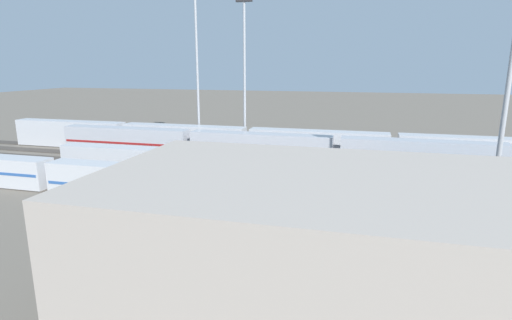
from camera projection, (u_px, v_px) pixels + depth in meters
The scene contains 15 objects.
ground_plane at pixel (272, 178), 57.48m from camera, with size 400.00×400.00×0.00m, color #60594F.
track_bed_0 at pixel (288, 159), 69.24m from camera, with size 140.00×2.80×0.12m, color #3D3833.
track_bed_1 at pixel (283, 166), 64.53m from camera, with size 140.00×2.80×0.12m, color #3D3833.
track_bed_2 at pixel (276, 173), 59.82m from camera, with size 140.00×2.80×0.12m, color #3D3833.
track_bed_3 at pixel (269, 183), 55.11m from camera, with size 140.00×2.80×0.12m, color #3D3833.
track_bed_4 at pixel (260, 194), 50.41m from camera, with size 140.00×2.80×0.12m, color #4C443D.
track_bed_5 at pixel (249, 207), 45.70m from camera, with size 140.00×2.80×0.12m, color #4C443D.
train_on_track_0 at pixel (317, 146), 67.44m from camera, with size 119.80×3.00×5.00m.
train_on_track_3 at pixel (284, 169), 54.12m from camera, with size 66.40×3.00×4.40m.
train_on_track_1 at pixel (260, 149), 64.87m from camera, with size 71.40×3.06×5.00m.
train_on_track_5 at pixel (212, 187), 46.32m from camera, with size 139.00×3.06×4.40m.
train_on_track_4 at pixel (457, 188), 44.28m from camera, with size 47.20×3.06×5.00m.
light_mast_0 at pixel (244, 55), 69.94m from camera, with size 2.80×0.70×27.33m.
light_mast_2 at pixel (196, 39), 71.53m from camera, with size 2.80×0.70×32.52m.
maintenance_shed at pixel (427, 260), 23.32m from camera, with size 39.24×16.60×9.35m, color #9E9389.
Camera 1 is at (-11.81, 54.15, 15.63)m, focal length 28.35 mm.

